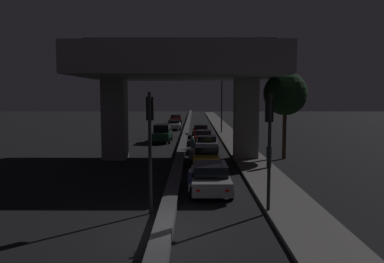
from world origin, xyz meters
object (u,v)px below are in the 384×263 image
(car_silver_lead, at_px, (210,177))
(car_white_second_oncoming, at_px, (174,125))
(car_taxi_yellow_second, at_px, (205,155))
(pedestrian_on_sidewalk, at_px, (269,155))
(car_dark_red_fourth, at_px, (204,136))
(car_grey_third, at_px, (207,143))
(car_dark_green_lead_oncoming, at_px, (162,133))
(motorcycle_white_filtering_near, at_px, (191,184))
(motorcycle_blue_filtering_far, at_px, (193,146))
(traffic_light_right_of_median, at_px, (269,132))
(street_lamp, at_px, (219,98))
(car_dark_red_third_oncoming, at_px, (176,119))
(motorcycle_black_filtering_mid, at_px, (191,160))
(traffic_light_left_of_median, at_px, (150,131))
(car_dark_red_fifth, at_px, (201,131))

(car_silver_lead, distance_m, car_white_second_oncoming, 34.21)
(car_taxi_yellow_second, relative_size, pedestrian_on_sidewalk, 2.97)
(car_dark_red_fourth, bearing_deg, car_grey_third, -177.13)
(car_dark_green_lead_oncoming, bearing_deg, motorcycle_white_filtering_near, 9.62)
(car_dark_green_lead_oncoming, distance_m, motorcycle_blue_filtering_far, 8.32)
(car_dark_red_fourth, bearing_deg, car_silver_lead, -178.94)
(traffic_light_right_of_median, xyz_separation_m, car_silver_lead, (-2.26, 3.34, -2.60))
(car_white_second_oncoming, relative_size, motorcycle_white_filtering_near, 2.20)
(car_grey_third, bearing_deg, car_dark_green_lead_oncoming, 36.48)
(street_lamp, bearing_deg, car_dark_red_third_oncoming, 110.52)
(car_grey_third, xyz_separation_m, car_white_second_oncoming, (-3.95, 20.29, 0.02))
(car_grey_third, height_order, motorcycle_black_filtering_mid, motorcycle_black_filtering_mid)
(car_white_second_oncoming, xyz_separation_m, pedestrian_on_sidewalk, (7.74, -28.38, 0.22))
(car_taxi_yellow_second, bearing_deg, traffic_light_left_of_median, 166.00)
(car_dark_red_third_oncoming, relative_size, motorcycle_black_filtering_mid, 2.37)
(traffic_light_left_of_median, bearing_deg, car_dark_red_fourth, 83.15)
(car_dark_red_fourth, distance_m, car_dark_red_third_oncoming, 26.55)
(car_white_second_oncoming, bearing_deg, car_dark_green_lead_oncoming, -2.74)
(car_grey_third, bearing_deg, car_dark_red_fourth, 3.32)
(car_grey_third, relative_size, car_dark_red_third_oncoming, 0.94)
(car_grey_third, relative_size, car_dark_red_fourth, 0.84)
(motorcycle_blue_filtering_far, bearing_deg, car_taxi_yellow_second, -167.99)
(street_lamp, bearing_deg, motorcycle_blue_filtering_far, -100.99)
(car_dark_red_third_oncoming, bearing_deg, motorcycle_white_filtering_near, 2.91)
(car_dark_red_fourth, height_order, car_dark_red_fifth, car_dark_red_fifth)
(car_grey_third, relative_size, motorcycle_black_filtering_mid, 2.23)
(traffic_light_left_of_median, distance_m, car_white_second_oncoming, 37.47)
(car_dark_green_lead_oncoming, xyz_separation_m, car_white_second_oncoming, (0.46, 13.86, -0.23))
(car_grey_third, distance_m, car_white_second_oncoming, 20.67)
(traffic_light_left_of_median, relative_size, car_dark_green_lead_oncoming, 1.11)
(car_dark_red_fifth, bearing_deg, motorcycle_white_filtering_near, 176.56)
(traffic_light_right_of_median, height_order, street_lamp, street_lamp)
(car_taxi_yellow_second, xyz_separation_m, pedestrian_on_sidewalk, (4.11, -1.31, 0.22))
(car_grey_third, height_order, motorcycle_white_filtering_near, car_grey_third)
(car_dark_red_fourth, height_order, car_dark_green_lead_oncoming, car_dark_green_lead_oncoming)
(car_white_second_oncoming, xyz_separation_m, motorcycle_white_filtering_near, (2.70, -34.81, -0.15))
(car_dark_red_fifth, bearing_deg, motorcycle_blue_filtering_far, 174.62)
(car_grey_third, xyz_separation_m, car_dark_red_third_oncoming, (-4.27, 32.08, 0.07))
(car_taxi_yellow_second, bearing_deg, motorcycle_white_filtering_near, 173.17)
(traffic_light_right_of_median, height_order, car_taxi_yellow_second, traffic_light_right_of_median)
(traffic_light_right_of_median, bearing_deg, car_dark_red_third_oncoming, 97.21)
(car_dark_red_fourth, xyz_separation_m, motorcycle_white_filtering_near, (-1.12, -20.38, -0.10))
(traffic_light_left_of_median, height_order, traffic_light_right_of_median, traffic_light_left_of_median)
(motorcycle_blue_filtering_far, height_order, pedestrian_on_sidewalk, pedestrian_on_sidewalk)
(car_taxi_yellow_second, xyz_separation_m, car_white_second_oncoming, (-3.63, 27.07, -0.00))
(street_lamp, distance_m, motorcycle_white_filtering_near, 30.29)
(traffic_light_right_of_median, bearing_deg, car_taxi_yellow_second, 102.44)
(street_lamp, xyz_separation_m, motorcycle_black_filtering_mid, (-3.29, -23.22, -3.93))
(car_dark_red_fifth, relative_size, motorcycle_blue_filtering_far, 2.26)
(car_dark_red_fifth, bearing_deg, pedestrian_on_sidewalk, -169.49)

